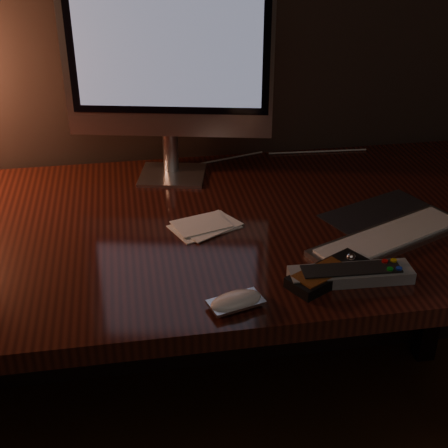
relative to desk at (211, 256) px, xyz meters
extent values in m
cube|color=#37120C|center=(0.00, -0.07, 0.11)|extent=(1.60, 0.75, 0.04)
cube|color=black|center=(0.75, 0.25, -0.27)|extent=(0.06, 0.06, 0.71)
cube|color=black|center=(0.00, 0.27, -0.17)|extent=(1.48, 0.02, 0.51)
cube|color=silver|center=(-0.07, 0.19, 0.13)|extent=(0.19, 0.17, 0.01)
cylinder|color=silver|center=(-0.07, 0.21, 0.19)|extent=(0.05, 0.05, 0.11)
cube|color=silver|center=(-0.07, 0.18, 0.44)|extent=(0.48, 0.14, 0.40)
cube|color=black|center=(-0.07, 0.17, 0.47)|extent=(0.45, 0.10, 0.34)
cube|color=#858FB5|center=(-0.07, 0.16, 0.47)|extent=(0.41, 0.09, 0.30)
cube|color=silver|center=(0.34, -0.21, 0.14)|extent=(0.38, 0.24, 0.01)
cube|color=black|center=(0.38, -0.13, 0.13)|extent=(0.31, 0.28, 0.00)
ellipsoid|color=white|center=(-0.01, -0.38, 0.14)|extent=(0.10, 0.07, 0.02)
cube|color=black|center=(0.17, -0.32, 0.14)|extent=(0.18, 0.14, 0.02)
cube|color=brown|center=(0.17, -0.32, 0.15)|extent=(0.12, 0.10, 0.00)
sphere|color=silver|center=(0.17, -0.32, 0.15)|extent=(0.02, 0.02, 0.02)
cube|color=gray|center=(0.21, -0.34, 0.14)|extent=(0.23, 0.07, 0.02)
cube|color=black|center=(0.21, -0.34, 0.15)|extent=(0.18, 0.05, 0.00)
cylinder|color=red|center=(0.21, -0.34, 0.16)|extent=(0.01, 0.01, 0.00)
cylinder|color=#0C8C19|center=(0.21, -0.34, 0.16)|extent=(0.01, 0.01, 0.00)
cylinder|color=gold|center=(0.21, -0.34, 0.16)|extent=(0.01, 0.01, 0.00)
cylinder|color=#1433BF|center=(0.21, -0.34, 0.16)|extent=(0.01, 0.01, 0.00)
cube|color=white|center=(-0.03, -0.09, 0.13)|extent=(0.16, 0.14, 0.01)
cylinder|color=white|center=(0.19, 0.26, 0.13)|extent=(0.56, 0.05, 0.00)
camera|label=1|loc=(-0.18, -1.24, 0.77)|focal=50.00mm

